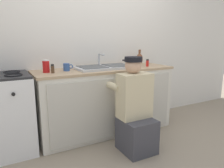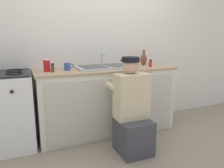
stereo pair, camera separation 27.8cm
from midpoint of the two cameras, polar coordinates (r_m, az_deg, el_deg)
name	(u,v)px [view 1 (the left image)]	position (r m, az deg, el deg)	size (l,w,h in m)	color
ground_plane	(116,138)	(2.99, -1.80, -14.09)	(12.00, 12.00, 0.00)	gray
back_wall	(94,42)	(3.27, -7.14, 10.83)	(6.00, 0.10, 2.50)	silver
counter_cabinet	(106,101)	(3.07, -4.29, -4.60)	(1.87, 0.62, 0.87)	silver
countertop	(105,69)	(2.98, -4.50, 3.80)	(1.91, 0.62, 0.03)	tan
sink_double_basin	(105,67)	(2.98, -4.53, 4.46)	(0.80, 0.44, 0.19)	silver
stove_range	(3,115)	(2.83, -29.23, -7.08)	(0.64, 0.62, 0.93)	white
plumber_person	(135,113)	(2.55, 2.96, -7.56)	(0.42, 0.61, 1.10)	#3F3F47
coffee_mug	(67,67)	(2.83, -14.53, 4.28)	(0.13, 0.08, 0.09)	#335699
soda_cup_red	(46,66)	(2.77, -19.65, 4.37)	(0.08, 0.08, 0.15)	red
vase_decorative	(139,59)	(3.38, 4.86, 6.58)	(0.10, 0.10, 0.23)	brown
spice_bottle_pepper	(53,69)	(2.70, -18.14, 3.78)	(0.04, 0.04, 0.10)	#513823
spice_bottle_red	(147,63)	(3.18, 6.78, 5.47)	(0.04, 0.04, 0.10)	red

